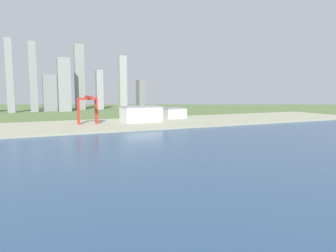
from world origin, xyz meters
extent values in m
plane|color=#5B7440|center=(0.00, 300.00, 0.00)|extent=(2400.00, 2400.00, 0.00)
cube|color=#2D4C70|center=(0.00, 240.00, 0.07)|extent=(840.00, 360.00, 0.15)
cube|color=#A6A789|center=(0.00, 490.00, 1.25)|extent=(840.00, 140.00, 2.50)
cube|color=#B72D23|center=(-21.80, 495.87, 18.55)|extent=(2.20, 2.20, 32.10)
cube|color=#B72D23|center=(1.53, 495.87, 18.55)|extent=(2.20, 2.20, 32.10)
cube|color=#B72D23|center=(-21.80, 503.87, 18.55)|extent=(2.20, 2.20, 32.10)
cube|color=#B72D23|center=(1.53, 503.87, 18.55)|extent=(2.20, 2.20, 32.10)
cube|color=#B72D23|center=(-10.14, 499.87, 36.00)|extent=(25.73, 10.00, 2.80)
cube|color=#B72D23|center=(-10.14, 488.53, 38.80)|extent=(2.60, 45.39, 2.60)
cube|color=white|center=(65.55, 502.97, 12.79)|extent=(52.46, 37.75, 20.58)
cube|color=gray|center=(65.55, 502.97, 23.68)|extent=(53.51, 38.50, 1.20)
cube|color=silver|center=(130.40, 531.00, 9.99)|extent=(32.64, 31.73, 14.98)
cube|color=gray|center=(130.40, 531.00, 18.08)|extent=(33.29, 32.36, 1.20)
cube|color=gray|center=(-111.39, 802.72, 75.65)|extent=(14.04, 14.31, 151.30)
cube|color=gray|center=(-67.47, 816.93, 74.19)|extent=(15.19, 26.84, 148.37)
cube|color=gray|center=(-35.04, 817.73, 39.85)|extent=(27.98, 25.48, 79.69)
cube|color=gray|center=(-6.21, 800.66, 57.76)|extent=(25.73, 27.85, 115.53)
cube|color=gray|center=(34.12, 845.87, 76.16)|extent=(21.47, 18.76, 152.31)
cube|color=#9E9FA6|center=(78.26, 836.75, 46.96)|extent=(15.39, 20.05, 93.92)
cube|color=#A0A6A3|center=(123.11, 793.90, 62.31)|extent=(16.74, 19.79, 124.62)
cube|color=gray|center=(174.28, 813.96, 35.52)|extent=(14.64, 27.34, 71.04)
camera|label=1|loc=(-83.87, 76.90, 48.71)|focal=33.68mm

